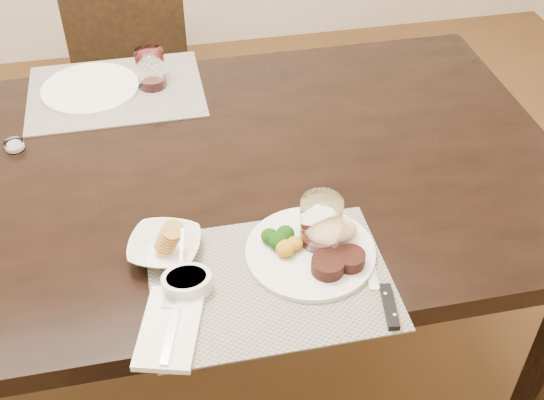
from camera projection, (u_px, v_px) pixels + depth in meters
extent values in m
plane|color=#452F16|center=(169.00, 371.00, 2.04)|extent=(4.50, 4.50, 0.00)
cube|color=black|center=(138.00, 185.00, 1.57)|extent=(2.00, 1.00, 0.05)
cube|color=black|center=(424.00, 157.00, 2.27)|extent=(0.08, 0.08, 0.70)
cube|color=black|center=(135.00, 98.00, 2.39)|extent=(0.42, 0.42, 0.04)
cube|color=black|center=(94.00, 186.00, 2.38)|extent=(0.04, 0.04, 0.41)
cube|color=black|center=(197.00, 173.00, 2.43)|extent=(0.04, 0.04, 0.41)
cube|color=black|center=(93.00, 128.00, 2.64)|extent=(0.04, 0.04, 0.41)
cube|color=black|center=(186.00, 117.00, 2.70)|extent=(0.04, 0.04, 0.41)
cube|color=black|center=(123.00, 9.00, 2.37)|extent=(0.42, 0.04, 0.45)
cube|color=slate|center=(271.00, 281.00, 1.31)|extent=(0.46, 0.34, 0.00)
cube|color=slate|center=(116.00, 91.00, 1.82)|extent=(0.46, 0.34, 0.00)
cylinder|color=silver|center=(310.00, 252.00, 1.36)|extent=(0.26, 0.26, 0.01)
cylinder|color=black|center=(328.00, 266.00, 1.30)|extent=(0.07, 0.07, 0.03)
cylinder|color=black|center=(350.00, 259.00, 1.32)|extent=(0.06, 0.06, 0.03)
ellipsoid|color=#D2C07E|center=(336.00, 228.00, 1.38)|extent=(0.09, 0.07, 0.04)
ellipsoid|color=#19470D|center=(278.00, 240.00, 1.35)|extent=(0.04, 0.04, 0.03)
ellipsoid|color=#B56F17|center=(285.00, 248.00, 1.34)|extent=(0.04, 0.04, 0.03)
cube|color=white|center=(170.00, 328.00, 1.21)|extent=(0.15, 0.20, 0.01)
cube|color=silver|center=(171.00, 334.00, 1.19)|extent=(0.05, 0.13, 0.01)
cube|color=silver|center=(170.00, 297.00, 1.26)|extent=(0.04, 0.05, 0.00)
cube|color=silver|center=(369.00, 262.00, 1.34)|extent=(0.04, 0.15, 0.00)
cube|color=black|center=(390.00, 306.00, 1.25)|extent=(0.04, 0.10, 0.01)
imported|color=silver|center=(165.00, 247.00, 1.35)|extent=(0.18, 0.18, 0.03)
cylinder|color=#AD7F36|center=(164.00, 239.00, 1.34)|extent=(0.04, 0.05, 0.04)
cylinder|color=silver|center=(187.00, 283.00, 1.28)|extent=(0.10, 0.10, 0.04)
cylinder|color=#0E3B0D|center=(186.00, 279.00, 1.27)|extent=(0.08, 0.08, 0.01)
cube|color=silver|center=(182.00, 247.00, 1.30)|extent=(0.01, 0.06, 0.05)
cylinder|color=white|center=(321.00, 223.00, 1.34)|extent=(0.08, 0.08, 0.12)
cylinder|color=#320407|center=(320.00, 239.00, 1.37)|extent=(0.07, 0.07, 0.03)
cylinder|color=silver|center=(90.00, 88.00, 1.82)|extent=(0.26, 0.26, 0.01)
cylinder|color=white|center=(151.00, 69.00, 1.81)|extent=(0.08, 0.08, 0.10)
cylinder|color=#320407|center=(152.00, 82.00, 1.83)|extent=(0.06, 0.06, 0.03)
cylinder|color=white|center=(14.00, 146.00, 1.62)|extent=(0.05, 0.05, 0.02)
cylinder|color=white|center=(15.00, 147.00, 1.63)|extent=(0.03, 0.03, 0.01)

